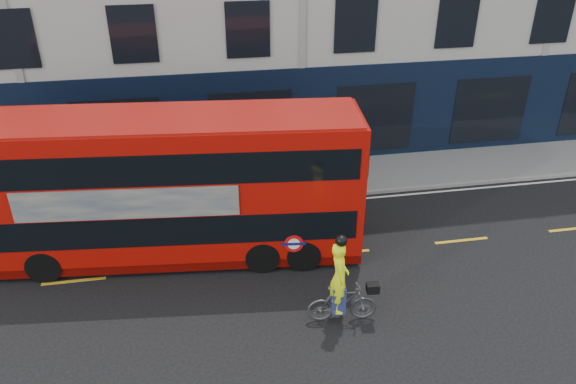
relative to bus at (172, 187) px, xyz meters
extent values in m
plane|color=black|center=(4.98, -2.45, -2.31)|extent=(120.00, 120.00, 0.00)
cube|color=slate|center=(4.98, 4.05, -2.25)|extent=(60.00, 3.00, 0.12)
cube|color=gray|center=(4.98, 2.55, -2.24)|extent=(60.00, 0.12, 0.13)
cube|color=black|center=(4.98, 5.53, -0.31)|extent=(50.00, 0.08, 4.00)
cube|color=silver|center=(4.98, 2.25, -2.30)|extent=(58.00, 0.10, 0.01)
cube|color=#AB0D06|center=(-0.04, 0.01, 0.14)|extent=(11.30, 3.65, 3.99)
cube|color=#550603|center=(-0.04, 0.01, -2.01)|extent=(11.30, 3.60, 0.30)
cube|color=black|center=(-0.04, 0.01, -0.74)|extent=(10.87, 3.64, 0.91)
cube|color=black|center=(-0.04, 0.01, 1.17)|extent=(10.87, 3.64, 0.91)
cube|color=maroon|center=(-0.04, 0.01, 2.15)|extent=(11.07, 3.52, 0.08)
cube|color=black|center=(5.50, -0.56, -0.74)|extent=(0.27, 2.26, 0.91)
cube|color=black|center=(5.50, -0.56, 1.17)|extent=(0.27, 2.26, 0.91)
cube|color=tan|center=(-1.18, -1.18, 0.22)|extent=(6.03, 0.66, 0.91)
cylinder|color=red|center=(3.34, -1.64, -1.30)|extent=(0.56, 0.08, 0.57)
cylinder|color=white|center=(3.34, -1.65, -1.30)|extent=(0.36, 0.06, 0.36)
cube|color=#0C1459|center=(3.34, -1.65, -1.30)|extent=(0.70, 0.09, 0.09)
cylinder|color=black|center=(3.77, -0.39, -1.80)|extent=(1.27, 2.66, 1.01)
cylinder|color=black|center=(2.57, -0.26, -1.80)|extent=(1.27, 2.66, 1.01)
cylinder|color=black|center=(-3.66, 0.38, -1.80)|extent=(1.27, 2.66, 1.01)
imported|color=#484B4D|center=(4.20, -3.89, -1.76)|extent=(1.87, 0.70, 1.10)
imported|color=#D6E812|center=(4.09, -3.88, -0.90)|extent=(0.55, 0.78, 2.01)
cube|color=black|center=(4.97, -3.97, -1.30)|extent=(0.34, 0.28, 0.25)
cube|color=navy|center=(4.09, -3.88, -1.56)|extent=(0.39, 0.47, 0.80)
sphere|color=black|center=(4.09, -3.88, 0.20)|extent=(0.30, 0.30, 0.30)
camera|label=1|loc=(0.82, -14.80, 7.82)|focal=35.00mm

